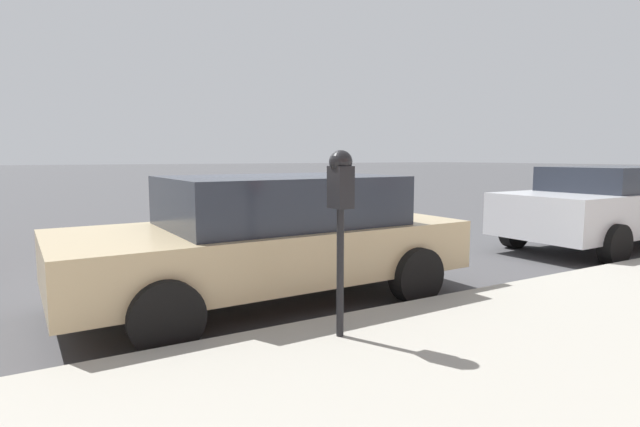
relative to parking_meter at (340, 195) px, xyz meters
name	(u,v)px	position (x,y,z in m)	size (l,w,h in m)	color
ground_plane	(259,280)	(2.69, -0.42, -1.33)	(220.00, 220.00, 0.00)	#424244
parking_meter	(340,195)	(0.00, 0.00, 0.00)	(0.21, 0.19, 1.54)	black
car_tan	(271,235)	(1.73, -0.17, -0.58)	(2.24, 4.52, 1.43)	tan
car_silver	(609,205)	(1.73, -6.84, -0.55)	(2.08, 4.52, 1.47)	#B7BABF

